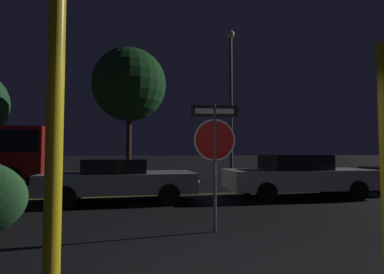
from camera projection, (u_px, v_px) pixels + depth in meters
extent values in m
cube|color=gold|center=(159.00, 195.00, 10.19)|extent=(41.99, 0.12, 0.01)
cylinder|color=#4C4C51|center=(215.00, 168.00, 5.59)|extent=(0.06, 0.06, 2.36)
cylinder|color=white|center=(215.00, 140.00, 5.62)|extent=(0.78, 0.10, 0.78)
cylinder|color=#B71414|center=(215.00, 140.00, 5.62)|extent=(0.72, 0.10, 0.73)
cube|color=black|center=(215.00, 111.00, 5.65)|extent=(0.90, 0.13, 0.22)
cube|color=white|center=(215.00, 111.00, 5.65)|extent=(0.74, 0.12, 0.10)
cylinder|color=yellow|center=(55.00, 117.00, 2.73)|extent=(0.15, 0.15, 3.58)
cube|color=#9E9EA3|center=(120.00, 182.00, 8.86)|extent=(4.41, 1.96, 0.57)
cube|color=black|center=(116.00, 166.00, 8.86)|extent=(1.78, 1.64, 0.40)
cylinder|color=black|center=(163.00, 187.00, 9.98)|extent=(0.60, 0.21, 0.60)
cylinder|color=black|center=(169.00, 195.00, 8.23)|extent=(0.60, 0.21, 0.60)
cylinder|color=black|center=(77.00, 189.00, 9.46)|extent=(0.60, 0.21, 0.60)
cylinder|color=black|center=(64.00, 198.00, 7.72)|extent=(0.60, 0.21, 0.60)
sphere|color=#F4EFCC|center=(190.00, 178.00, 9.85)|extent=(0.14, 0.14, 0.14)
sphere|color=#F4EFCC|center=(197.00, 182.00, 8.72)|extent=(0.14, 0.14, 0.14)
cube|color=silver|center=(298.00, 179.00, 9.76)|extent=(4.82, 2.14, 0.61)
cube|color=black|center=(294.00, 162.00, 9.77)|extent=(1.98, 1.70, 0.48)
cylinder|color=black|center=(324.00, 185.00, 10.84)|extent=(0.61, 0.24, 0.60)
cylinder|color=black|center=(358.00, 191.00, 9.09)|extent=(0.61, 0.24, 0.60)
cylinder|color=black|center=(247.00, 186.00, 10.40)|extent=(0.61, 0.24, 0.60)
cylinder|color=black|center=(267.00, 193.00, 8.66)|extent=(0.61, 0.24, 0.60)
sphere|color=#F4EFCC|center=(353.00, 176.00, 10.68)|extent=(0.14, 0.14, 0.14)
sphere|color=#F4EFCC|center=(377.00, 178.00, 9.56)|extent=(0.14, 0.14, 0.14)
cylinder|color=black|center=(376.00, 182.00, 11.85)|extent=(0.60, 0.21, 0.60)
sphere|color=#F4EFCC|center=(364.00, 174.00, 11.41)|extent=(0.14, 0.14, 0.14)
cube|color=maroon|center=(25.00, 152.00, 13.66)|extent=(2.34, 2.45, 2.20)
cube|color=black|center=(25.00, 142.00, 13.68)|extent=(2.13, 2.48, 0.97)
cylinder|color=black|center=(33.00, 174.00, 14.76)|extent=(0.86, 0.34, 0.84)
cylinder|color=black|center=(11.00, 178.00, 12.43)|extent=(0.86, 0.34, 0.84)
cylinder|color=#4C4C51|center=(231.00, 109.00, 15.41)|extent=(0.16, 0.16, 7.41)
sphere|color=#F9E5B2|center=(231.00, 34.00, 15.61)|extent=(0.42, 0.42, 0.42)
cylinder|color=#422D1E|center=(129.00, 143.00, 18.78)|extent=(0.32, 0.32, 4.08)
sphere|color=#19471E|center=(129.00, 85.00, 18.97)|extent=(4.66, 4.66, 4.66)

